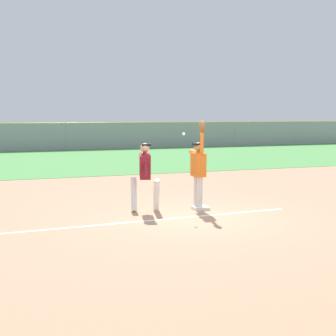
{
  "coord_description": "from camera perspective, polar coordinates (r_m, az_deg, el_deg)",
  "views": [
    {
      "loc": [
        -4.18,
        -10.26,
        2.43
      ],
      "look_at": [
        -0.14,
        1.15,
        1.05
      ],
      "focal_mm": 50.51,
      "sensor_mm": 36.0,
      "label": 1
    }
  ],
  "objects": [
    {
      "name": "ground_plane",
      "position": [
        11.34,
        2.6,
        -5.87
      ],
      "size": [
        72.0,
        72.0,
        0.0
      ],
      "primitive_type": "plane",
      "color": "tan"
    },
    {
      "name": "runner",
      "position": [
        11.79,
        -2.79,
        -0.49
      ],
      "size": [
        0.75,
        0.84,
        1.72
      ],
      "rotation": [
        0.0,
        0.0,
        -0.24
      ],
      "color": "white",
      "rests_on": "ground_plane"
    },
    {
      "name": "outfield_fence",
      "position": [
        33.01,
        -12.23,
        3.75
      ],
      "size": [
        51.52,
        0.08,
        1.87
      ],
      "color": "#93999E",
      "rests_on": "ground_plane"
    },
    {
      "name": "parked_car_red",
      "position": [
        35.86,
        -16.49,
        3.43
      ],
      "size": [
        4.46,
        2.23,
        1.25
      ],
      "rotation": [
        0.0,
        0.0,
        -0.03
      ],
      "color": "#B21E1E",
      "rests_on": "ground_plane"
    },
    {
      "name": "first_base",
      "position": [
        12.19,
        3.94,
        -4.82
      ],
      "size": [
        0.38,
        0.38,
        0.08
      ],
      "primitive_type": "cube",
      "rotation": [
        0.0,
        0.0,
        0.0
      ],
      "color": "white",
      "rests_on": "ground_plane"
    },
    {
      "name": "baseball",
      "position": [
        11.6,
        1.91,
        4.12
      ],
      "size": [
        0.07,
        0.07,
        0.07
      ],
      "primitive_type": "sphere",
      "color": "white"
    },
    {
      "name": "fielder",
      "position": [
        12.04,
        3.71,
        0.25
      ],
      "size": [
        0.27,
        0.89,
        2.28
      ],
      "rotation": [
        0.0,
        0.0,
        3.14
      ],
      "color": "silver",
      "rests_on": "ground_plane"
    },
    {
      "name": "parked_car_black",
      "position": [
        36.49,
        -10.37,
        3.63
      ],
      "size": [
        4.57,
        2.46,
        1.25
      ],
      "rotation": [
        0.0,
        0.0,
        -0.1
      ],
      "color": "black",
      "rests_on": "ground_plane"
    },
    {
      "name": "chalk_foul_line",
      "position": [
        10.38,
        -14.84,
        -7.24
      ],
      "size": [
        11.99,
        0.6,
        0.01
      ],
      "primitive_type": "cube",
      "rotation": [
        0.0,
        0.0,
        0.04
      ],
      "color": "white",
      "rests_on": "ground_plane"
    },
    {
      "name": "outfield_grass",
      "position": [
        25.92,
        -10.14,
        1.03
      ],
      "size": [
        51.44,
        14.49,
        0.01
      ],
      "primitive_type": "cube",
      "color": "#4C8C47",
      "rests_on": "ground_plane"
    },
    {
      "name": "parked_car_silver",
      "position": [
        38.34,
        -3.04,
        3.86
      ],
      "size": [
        4.49,
        2.28,
        1.25
      ],
      "rotation": [
        0.0,
        0.0,
        -0.05
      ],
      "color": "#B7B7BC",
      "rests_on": "ground_plane"
    }
  ]
}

